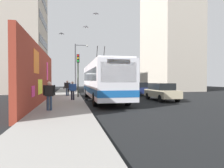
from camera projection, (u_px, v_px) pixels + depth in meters
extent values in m
plane|color=black|center=(82.00, 99.00, 19.29)|extent=(80.00, 80.00, 0.00)
cube|color=gray|center=(65.00, 98.00, 18.96)|extent=(48.00, 3.20, 0.15)
cube|color=maroon|center=(40.00, 77.00, 14.95)|extent=(14.62, 0.30, 4.24)
cube|color=#F2338C|center=(47.00, 71.00, 18.12)|extent=(0.90, 0.02, 1.65)
cube|color=orange|center=(37.00, 62.00, 12.41)|extent=(1.89, 0.02, 1.45)
cube|color=#F2338C|center=(33.00, 91.00, 11.29)|extent=(0.94, 0.02, 0.64)
cube|color=yellow|center=(40.00, 87.00, 13.90)|extent=(1.90, 0.02, 1.04)
cube|color=#B2A899|center=(15.00, 33.00, 29.44)|extent=(10.68, 8.13, 18.03)
cube|color=black|center=(44.00, 64.00, 30.37)|extent=(9.08, 0.04, 1.10)
cube|color=black|center=(44.00, 43.00, 30.31)|extent=(9.08, 0.04, 1.10)
cube|color=black|center=(44.00, 22.00, 30.25)|extent=(9.08, 0.04, 1.10)
cube|color=black|center=(44.00, 1.00, 30.19)|extent=(9.08, 0.04, 1.10)
cube|color=#B2A899|center=(169.00, 39.00, 36.75)|extent=(12.22, 6.96, 19.26)
cube|color=black|center=(185.00, 67.00, 37.57)|extent=(10.39, 0.04, 1.10)
cube|color=black|center=(186.00, 50.00, 37.51)|extent=(10.39, 0.04, 1.10)
cube|color=black|center=(186.00, 33.00, 37.45)|extent=(10.39, 0.04, 1.10)
cube|color=black|center=(186.00, 17.00, 37.39)|extent=(10.39, 0.04, 1.10)
cube|color=black|center=(186.00, 0.00, 37.32)|extent=(10.39, 0.04, 1.10)
cube|color=silver|center=(103.00, 80.00, 17.74)|extent=(11.90, 2.64, 2.78)
cube|color=silver|center=(103.00, 64.00, 17.72)|extent=(11.43, 2.43, 0.12)
cube|color=#1959A5|center=(103.00, 90.00, 17.76)|extent=(11.92, 2.66, 0.44)
cube|color=black|center=(119.00, 72.00, 11.93)|extent=(0.04, 2.24, 1.25)
cube|color=black|center=(103.00, 76.00, 17.74)|extent=(10.95, 2.67, 0.89)
cube|color=orange|center=(119.00, 62.00, 11.93)|extent=(0.06, 1.45, 0.28)
cylinder|color=black|center=(104.00, 57.00, 19.52)|extent=(1.43, 0.06, 2.00)
cylinder|color=black|center=(97.00, 57.00, 19.38)|extent=(1.43, 0.06, 2.00)
cylinder|color=black|center=(128.00, 99.00, 14.29)|extent=(1.00, 0.28, 1.00)
cylinder|color=black|center=(95.00, 99.00, 13.80)|extent=(1.00, 0.28, 1.00)
cylinder|color=black|center=(108.00, 92.00, 21.74)|extent=(1.00, 0.28, 1.00)
cylinder|color=black|center=(87.00, 93.00, 21.25)|extent=(1.00, 0.28, 1.00)
cube|color=#C6B793|center=(162.00, 93.00, 17.76)|extent=(4.19, 1.72, 0.66)
cube|color=black|center=(161.00, 86.00, 17.83)|extent=(2.51, 1.55, 0.60)
cylinder|color=black|center=(177.00, 98.00, 16.57)|extent=(0.64, 0.22, 0.64)
cylinder|color=black|center=(161.00, 99.00, 16.26)|extent=(0.64, 0.22, 0.64)
cylinder|color=black|center=(162.00, 96.00, 19.28)|extent=(0.64, 0.22, 0.64)
cylinder|color=black|center=(148.00, 96.00, 18.96)|extent=(0.64, 0.22, 0.64)
cube|color=navy|center=(138.00, 90.00, 24.01)|extent=(4.19, 1.82, 0.66)
cube|color=black|center=(138.00, 85.00, 24.08)|extent=(2.51, 1.64, 0.60)
cylinder|color=black|center=(149.00, 93.00, 22.83)|extent=(0.64, 0.22, 0.64)
cylinder|color=black|center=(135.00, 93.00, 22.50)|extent=(0.64, 0.22, 0.64)
cylinder|color=black|center=(140.00, 92.00, 25.53)|extent=(0.64, 0.22, 0.64)
cylinder|color=black|center=(128.00, 92.00, 25.20)|extent=(0.64, 0.22, 0.64)
cube|color=#B7B7BC|center=(125.00, 88.00, 29.71)|extent=(4.82, 1.84, 0.66)
cube|color=black|center=(125.00, 84.00, 29.79)|extent=(2.89, 1.66, 0.60)
cylinder|color=black|center=(134.00, 91.00, 28.33)|extent=(0.64, 0.22, 0.64)
cylinder|color=black|center=(123.00, 91.00, 27.99)|extent=(0.64, 0.22, 0.64)
cylinder|color=black|center=(127.00, 90.00, 31.44)|extent=(0.64, 0.22, 0.64)
cylinder|color=black|center=(117.00, 90.00, 31.10)|extent=(0.64, 0.22, 0.64)
cube|color=white|center=(116.00, 87.00, 35.83)|extent=(4.37, 1.73, 0.66)
cube|color=black|center=(116.00, 83.00, 35.90)|extent=(2.62, 1.56, 0.60)
cylinder|color=black|center=(122.00, 89.00, 34.58)|extent=(0.64, 0.22, 0.64)
cylinder|color=black|center=(113.00, 89.00, 34.27)|extent=(0.64, 0.22, 0.64)
cylinder|color=black|center=(118.00, 88.00, 37.41)|extent=(0.64, 0.22, 0.64)
cylinder|color=black|center=(110.00, 88.00, 37.09)|extent=(0.64, 0.22, 0.64)
cylinder|color=#1E1E2D|center=(74.00, 95.00, 16.82)|extent=(0.14, 0.14, 0.79)
cylinder|color=#1E1E2D|center=(72.00, 95.00, 16.78)|extent=(0.14, 0.14, 0.79)
cube|color=#264C99|center=(73.00, 87.00, 16.79)|extent=(0.22, 0.46, 0.59)
cylinder|color=#264C99|center=(76.00, 87.00, 16.84)|extent=(0.09, 0.09, 0.56)
cylinder|color=#264C99|center=(69.00, 87.00, 16.73)|extent=(0.09, 0.09, 0.56)
sphere|color=tan|center=(73.00, 83.00, 16.78)|extent=(0.21, 0.21, 0.21)
cube|color=black|center=(68.00, 90.00, 16.72)|extent=(0.14, 0.10, 0.24)
cylinder|color=#2D3F59|center=(51.00, 103.00, 11.00)|extent=(0.14, 0.14, 0.81)
cylinder|color=#2D3F59|center=(48.00, 103.00, 10.97)|extent=(0.14, 0.14, 0.81)
cube|color=black|center=(49.00, 91.00, 10.97)|extent=(0.22, 0.47, 0.60)
cylinder|color=black|center=(54.00, 90.00, 11.03)|extent=(0.09, 0.09, 0.57)
cylinder|color=black|center=(44.00, 90.00, 10.91)|extent=(0.09, 0.09, 0.57)
sphere|color=beige|center=(49.00, 83.00, 10.97)|extent=(0.22, 0.22, 0.22)
cylinder|color=#2D3F59|center=(68.00, 92.00, 21.36)|extent=(0.14, 0.14, 0.82)
cylinder|color=#2D3F59|center=(67.00, 92.00, 21.33)|extent=(0.14, 0.14, 0.82)
cube|color=black|center=(67.00, 85.00, 21.33)|extent=(0.22, 0.48, 0.61)
cylinder|color=black|center=(70.00, 85.00, 21.39)|extent=(0.09, 0.09, 0.58)
cylinder|color=black|center=(65.00, 85.00, 21.27)|extent=(0.09, 0.09, 0.58)
sphere|color=tan|center=(67.00, 82.00, 21.32)|extent=(0.22, 0.22, 0.22)
cube|color=black|center=(64.00, 88.00, 21.26)|extent=(0.14, 0.10, 0.24)
cylinder|color=#2D382D|center=(78.00, 76.00, 19.82)|extent=(0.14, 0.14, 4.33)
cube|color=black|center=(78.00, 58.00, 19.57)|extent=(0.20, 0.28, 0.84)
sphere|color=red|center=(78.00, 55.00, 19.46)|extent=(0.18, 0.18, 0.18)
sphere|color=yellow|center=(78.00, 58.00, 19.46)|extent=(0.18, 0.18, 0.18)
sphere|color=green|center=(78.00, 61.00, 19.47)|extent=(0.18, 0.18, 0.18)
cylinder|color=#4C4C51|center=(75.00, 68.00, 27.08)|extent=(0.18, 0.18, 6.71)
cylinder|color=#4C4C51|center=(81.00, 45.00, 27.19)|extent=(0.10, 1.64, 0.10)
ellipsoid|color=silver|center=(87.00, 46.00, 27.36)|extent=(0.44, 0.28, 0.20)
ellipsoid|color=slate|center=(96.00, 14.00, 18.74)|extent=(0.32, 0.14, 0.12)
cube|color=slate|center=(97.00, 14.00, 18.76)|extent=(0.20, 0.27, 0.13)
cube|color=slate|center=(94.00, 13.00, 18.71)|extent=(0.20, 0.27, 0.13)
ellipsoid|color=slate|center=(86.00, 27.00, 18.49)|extent=(0.32, 0.14, 0.12)
cube|color=slate|center=(87.00, 27.00, 18.52)|extent=(0.20, 0.23, 0.19)
cube|color=slate|center=(84.00, 27.00, 18.46)|extent=(0.20, 0.23, 0.19)
ellipsoid|color=#47474C|center=(61.00, 34.00, 20.18)|extent=(0.32, 0.14, 0.12)
cube|color=#47474C|center=(63.00, 34.00, 20.21)|extent=(0.20, 0.26, 0.15)
cube|color=#47474C|center=(60.00, 33.00, 20.15)|extent=(0.20, 0.26, 0.15)
cylinder|color=black|center=(89.00, 100.00, 18.46)|extent=(1.24, 1.24, 0.00)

